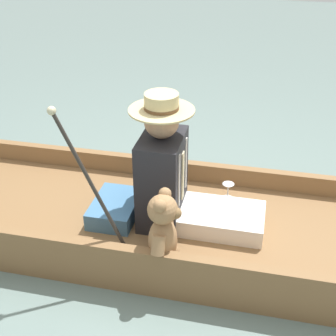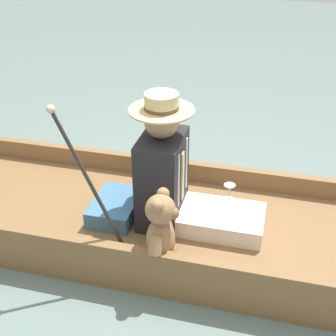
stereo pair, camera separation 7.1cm
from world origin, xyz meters
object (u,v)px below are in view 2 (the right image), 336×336
(teddy_bear, at_px, (161,231))
(walking_cane, at_px, (85,174))
(wine_glass, at_px, (229,189))
(seated_person, at_px, (176,179))

(teddy_bear, relative_size, walking_cane, 0.50)
(wine_glass, bearing_deg, walking_cane, -43.26)
(wine_glass, bearing_deg, seated_person, -42.78)
(seated_person, relative_size, wine_glass, 7.23)
(seated_person, relative_size, teddy_bear, 1.87)
(seated_person, height_order, teddy_bear, seated_person)
(walking_cane, bearing_deg, seated_person, 136.38)
(walking_cane, bearing_deg, teddy_bear, 93.16)
(seated_person, bearing_deg, walking_cane, -54.08)
(teddy_bear, height_order, wine_glass, teddy_bear)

